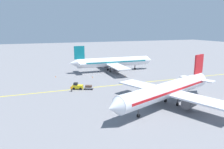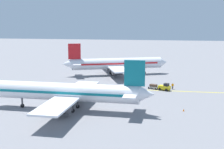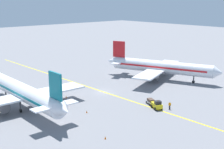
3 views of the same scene
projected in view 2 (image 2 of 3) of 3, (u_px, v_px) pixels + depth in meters
The scene contains 10 objects.
ground_plane at pixel (99, 88), 83.71m from camera, with size 400.00×400.00×0.00m, color slate.
apron_yellow_centreline at pixel (99, 88), 83.71m from camera, with size 0.40×120.00×0.01m, color yellow.
airplane_at_gate at pixel (68, 92), 62.87m from camera, with size 28.12×35.47×10.60m.
airplane_adjacent_stand at pixel (116, 64), 103.29m from camera, with size 28.02×34.24×10.60m.
baggage_tug_white at pixel (165, 87), 80.87m from camera, with size 2.72×3.35×2.11m.
baggage_cart_trailing at pixel (153, 86), 82.76m from camera, with size 2.38×2.95×1.24m.
ground_crew_worker at pixel (173, 86), 82.32m from camera, with size 0.29×0.57×1.68m.
traffic_cone_near_nose at pixel (80, 96), 74.38m from camera, with size 0.32×0.32×0.55m, color orange.
traffic_cone_mid_apron at pixel (184, 110), 62.62m from camera, with size 0.32×0.32×0.55m, color orange.
traffic_cone_by_wingtip at pixel (127, 101), 69.90m from camera, with size 0.32×0.32×0.55m, color orange.
Camera 2 is at (-79.99, -17.40, 18.23)m, focal length 50.00 mm.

